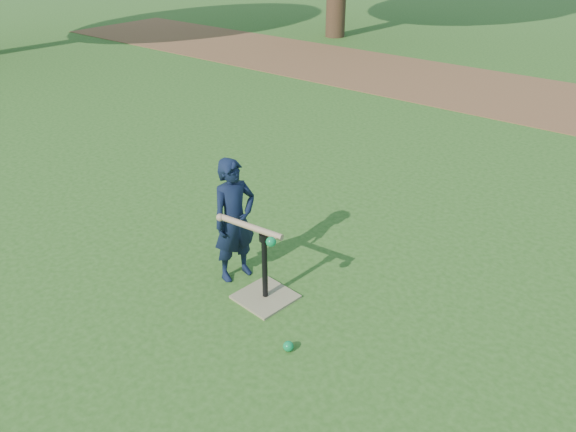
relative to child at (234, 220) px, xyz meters
The scene contains 6 objects.
ground 0.77m from the child, 44.09° to the right, with size 80.00×80.00×0.00m, color #285116.
dirt_strip 7.15m from the child, 86.87° to the left, with size 24.00×3.00×0.01m, color brown.
child is the anchor object (origin of this frame).
wiffle_ball_ground 1.19m from the child, 26.30° to the right, with size 0.08×0.08×0.08m, color #0B7F3D.
batting_tee 0.62m from the child, 13.48° to the right, with size 0.47×0.47×0.61m.
swing_action 0.37m from the child, 23.56° to the right, with size 0.65×0.17×0.08m.
Camera 1 is at (2.56, -2.55, 2.82)m, focal length 35.00 mm.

